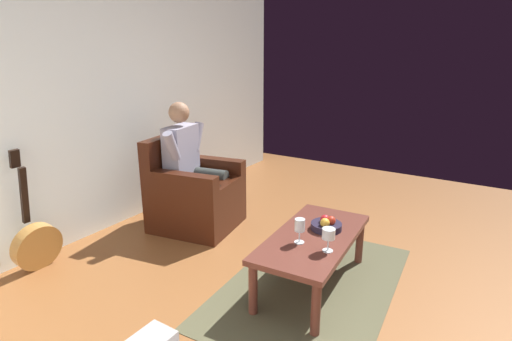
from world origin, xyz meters
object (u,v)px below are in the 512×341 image
at_px(wine_glass_far, 300,227).
at_px(fruit_bowl, 326,225).
at_px(person_seated, 192,162).
at_px(armchair, 193,195).
at_px(guitar, 36,243).
at_px(wine_glass_near, 329,235).
at_px(coffee_table, 313,242).

height_order(wine_glass_far, fruit_bowl, wine_glass_far).
bearing_deg(wine_glass_far, person_seated, -110.56).
distance_m(armchair, guitar, 1.40).
bearing_deg(wine_glass_near, coffee_table, -133.24).
distance_m(coffee_table, fruit_bowl, 0.18).
height_order(coffee_table, fruit_bowl, fruit_bowl).
bearing_deg(guitar, coffee_table, 115.30).
relative_size(wine_glass_far, fruit_bowl, 0.77).
bearing_deg(fruit_bowl, guitar, -61.88).
distance_m(guitar, fruit_bowl, 2.28).
xyz_separation_m(coffee_table, wine_glass_near, (0.17, 0.18, 0.17)).
distance_m(person_seated, fruit_bowl, 1.51).
bearing_deg(person_seated, armchair, -90.00).
xyz_separation_m(person_seated, wine_glass_far, (0.52, 1.40, -0.13)).
bearing_deg(guitar, person_seated, 157.85).
distance_m(armchair, fruit_bowl, 1.50).
xyz_separation_m(armchair, coffee_table, (0.37, 1.44, 0.03)).
bearing_deg(coffee_table, fruit_bowl, 164.38).
relative_size(armchair, coffee_table, 0.79).
bearing_deg(guitar, wine_glass_far, 111.84).
distance_m(coffee_table, guitar, 2.18).
bearing_deg(wine_glass_near, fruit_bowl, -156.02).
bearing_deg(wine_glass_far, guitar, -68.16).
height_order(guitar, fruit_bowl, guitar).
bearing_deg(coffee_table, guitar, -64.70).
bearing_deg(guitar, wine_glass_near, 109.57).
bearing_deg(armchair, person_seated, 90.00).
distance_m(person_seated, wine_glass_far, 1.50).
bearing_deg(wine_glass_far, wine_glass_near, 87.08).
bearing_deg(wine_glass_near, guitar, -70.43).
relative_size(coffee_table, wine_glass_far, 6.46).
bearing_deg(person_seated, wine_glass_far, 59.76).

